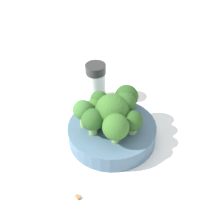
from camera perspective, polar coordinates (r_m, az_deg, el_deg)
ground_plane at (r=0.58m, az=0.00°, el=-4.89°), size 3.00×3.00×0.00m
bowl at (r=0.57m, az=0.00°, el=-3.74°), size 0.16×0.16×0.03m
broccoli_floret_0 at (r=0.57m, az=-2.35°, el=1.96°), size 0.03×0.03×0.05m
broccoli_floret_1 at (r=0.54m, az=0.04°, el=-0.01°), size 0.06×0.06×0.07m
broccoli_floret_2 at (r=0.58m, az=2.67°, el=2.80°), size 0.04×0.04×0.05m
broccoli_floret_3 at (r=0.54m, az=3.73°, el=-1.76°), size 0.04×0.04×0.04m
broccoli_floret_4 at (r=0.53m, az=-3.59°, el=-1.51°), size 0.04×0.04×0.05m
broccoli_floret_5 at (r=0.51m, az=1.09°, el=-2.78°), size 0.05×0.05×0.06m
broccoli_floret_6 at (r=0.56m, az=-3.23°, el=0.48°), size 0.04×0.04×0.04m
broccoli_floret_7 at (r=0.55m, az=2.36°, el=1.48°), size 0.04×0.04×0.06m
broccoli_floret_8 at (r=0.54m, az=-5.34°, el=0.18°), size 0.04×0.04×0.06m
pepper_shaker at (r=0.65m, az=-2.92°, el=5.50°), size 0.04×0.04×0.08m
almond_crumb_0 at (r=0.68m, az=4.62°, el=3.04°), size 0.01×0.00×0.01m
almond_crumb_1 at (r=0.50m, az=-6.26°, el=-15.05°), size 0.01×0.01×0.01m
almond_crumb_2 at (r=0.65m, az=2.45°, el=0.97°), size 0.01×0.01×0.01m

